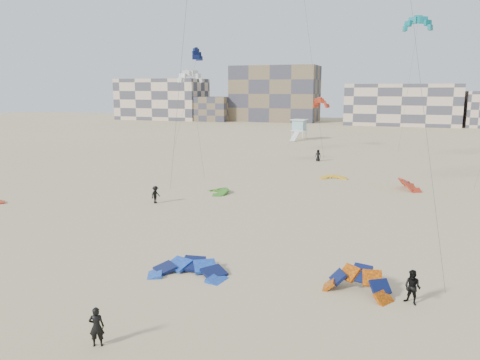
% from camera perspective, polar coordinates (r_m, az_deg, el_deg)
% --- Properties ---
extents(ground, '(320.00, 320.00, 0.00)m').
position_cam_1_polar(ground, '(23.97, -10.73, -15.25)').
color(ground, tan).
rests_on(ground, ground).
extents(kite_ground_blue, '(4.98, 5.20, 2.26)m').
position_cam_1_polar(kite_ground_blue, '(27.70, -6.35, -11.40)').
color(kite_ground_blue, blue).
rests_on(kite_ground_blue, ground).
extents(kite_ground_orange, '(4.16, 4.21, 3.41)m').
position_cam_1_polar(kite_ground_orange, '(26.02, 14.09, -13.21)').
color(kite_ground_orange, orange).
rests_on(kite_ground_orange, ground).
extents(kite_ground_green, '(4.38, 4.32, 1.57)m').
position_cam_1_polar(kite_ground_green, '(48.30, -2.74, -1.59)').
color(kite_ground_green, '#398F23').
rests_on(kite_ground_green, ground).
extents(kite_ground_red_far, '(4.41, 4.29, 3.38)m').
position_cam_1_polar(kite_ground_red_far, '(53.22, 19.97, -1.06)').
color(kite_ground_red_far, '#B32417').
rests_on(kite_ground_red_far, ground).
extents(kite_ground_yellow, '(3.44, 3.59, 0.90)m').
position_cam_1_polar(kite_ground_yellow, '(57.08, 11.35, 0.17)').
color(kite_ground_yellow, '#F7A811').
rests_on(kite_ground_yellow, ground).
extents(kitesurfer_main, '(0.74, 0.63, 1.72)m').
position_cam_1_polar(kitesurfer_main, '(21.15, -17.08, -16.72)').
color(kitesurfer_main, black).
rests_on(kitesurfer_main, ground).
extents(kitesurfer_b, '(1.07, 0.99, 1.76)m').
position_cam_1_polar(kitesurfer_b, '(25.24, 20.28, -12.18)').
color(kitesurfer_b, black).
rests_on(kitesurfer_b, ground).
extents(kitesurfer_c, '(0.84, 1.18, 1.65)m').
position_cam_1_polar(kitesurfer_c, '(44.47, -10.26, -1.77)').
color(kitesurfer_c, black).
rests_on(kitesurfer_c, ground).
extents(kitesurfer_e, '(0.89, 0.62, 1.73)m').
position_cam_1_polar(kitesurfer_e, '(70.35, 9.50, 2.97)').
color(kitesurfer_e, black).
rests_on(kitesurfer_e, ground).
extents(kite_fly_grey, '(7.84, 11.21, 11.99)m').
position_cam_1_polar(kite_fly_grey, '(60.72, -6.05, 12.32)').
color(kite_fly_grey, white).
rests_on(kite_fly_grey, ground).
extents(kite_fly_navy, '(6.11, 3.93, 15.48)m').
position_cam_1_polar(kite_fly_navy, '(71.46, -5.24, 14.90)').
color(kite_fly_navy, '#0A1147').
rests_on(kite_fly_navy, ground).
extents(kite_fly_teal_b, '(4.38, 8.65, 20.62)m').
position_cam_1_polar(kite_fly_teal_b, '(81.33, 20.85, 17.25)').
color(kite_fly_teal_b, '#098279').
rests_on(kite_fly_teal_b, ground).
extents(kite_fly_red, '(6.95, 8.29, 8.42)m').
position_cam_1_polar(kite_fly_red, '(84.81, 9.85, 9.15)').
color(kite_fly_red, '#B32417').
rests_on(kite_fly_red, ground).
extents(lifeguard_tower_far, '(3.37, 6.04, 4.28)m').
position_cam_1_polar(lifeguard_tower_far, '(99.77, 7.23, 6.10)').
color(lifeguard_tower_far, white).
rests_on(lifeguard_tower_far, ground).
extents(condo_west_a, '(30.00, 15.00, 14.00)m').
position_cam_1_polar(condo_west_a, '(169.20, -9.47, 9.68)').
color(condo_west_a, '#CEB297').
rests_on(condo_west_a, ground).
extents(condo_west_b, '(28.00, 14.00, 18.00)m').
position_cam_1_polar(condo_west_b, '(157.92, 4.30, 10.44)').
color(condo_west_b, brown).
rests_on(condo_west_b, ground).
extents(condo_mid, '(32.00, 16.00, 12.00)m').
position_cam_1_polar(condo_mid, '(148.56, 19.11, 8.68)').
color(condo_mid, '#CEB297').
rests_on(condo_mid, ground).
extents(condo_fill_left, '(12.00, 10.00, 8.00)m').
position_cam_1_polar(condo_fill_left, '(158.83, -3.37, 8.65)').
color(condo_fill_left, brown).
rests_on(condo_fill_left, ground).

